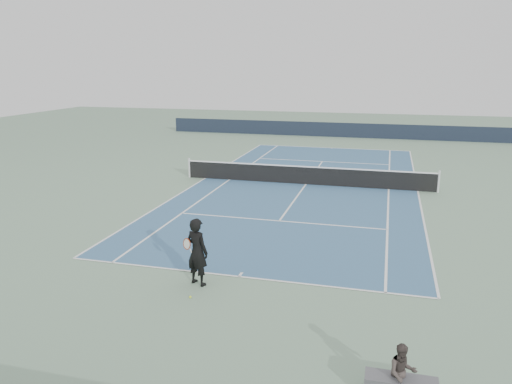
% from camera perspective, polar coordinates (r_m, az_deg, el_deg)
% --- Properties ---
extents(ground, '(80.00, 80.00, 0.00)m').
position_cam_1_polar(ground, '(25.69, 5.72, 0.86)').
color(ground, gray).
extents(court_surface, '(10.97, 23.77, 0.01)m').
position_cam_1_polar(court_surface, '(25.69, 5.72, 0.87)').
color(court_surface, '#375F84').
rests_on(court_surface, ground).
extents(tennis_net, '(12.90, 0.10, 1.07)m').
position_cam_1_polar(tennis_net, '(25.58, 5.75, 1.96)').
color(tennis_net, silver).
rests_on(tennis_net, ground).
extents(windscreen_far, '(30.00, 0.25, 1.20)m').
position_cam_1_polar(windscreen_far, '(43.08, 9.64, 7.01)').
color(windscreen_far, black).
rests_on(windscreen_far, ground).
extents(tennis_player, '(0.88, 0.74, 1.93)m').
position_cam_1_polar(tennis_player, '(13.94, -6.73, -6.78)').
color(tennis_player, black).
rests_on(tennis_player, ground).
extents(tennis_ball, '(0.07, 0.07, 0.07)m').
position_cam_1_polar(tennis_ball, '(13.52, -7.52, -11.80)').
color(tennis_ball, '#D1E82F').
rests_on(tennis_ball, ground).
extents(spectator_bench, '(1.37, 0.76, 1.12)m').
position_cam_1_polar(spectator_bench, '(10.08, 16.28, -19.94)').
color(spectator_bench, '#505155').
rests_on(spectator_bench, ground).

